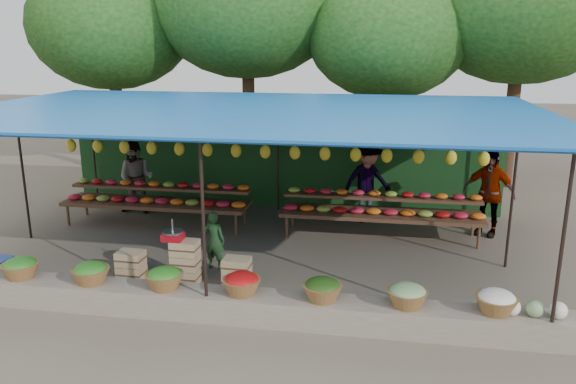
# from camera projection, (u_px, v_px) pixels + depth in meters

# --- Properties ---
(ground) EXTENTS (60.00, 60.00, 0.00)m
(ground) POSITION_uv_depth(u_px,v_px,m) (252.00, 251.00, 11.13)
(ground) COLOR brown
(ground) RESTS_ON ground
(stone_curb) EXTENTS (10.60, 0.55, 0.40)m
(stone_curb) POSITION_uv_depth(u_px,v_px,m) (210.00, 304.00, 8.46)
(stone_curb) COLOR #6E6358
(stone_curb) RESTS_ON ground
(stall_canopy) EXTENTS (10.80, 6.60, 2.82)m
(stall_canopy) POSITION_uv_depth(u_px,v_px,m) (250.00, 116.00, 10.48)
(stall_canopy) COLOR black
(stall_canopy) RESTS_ON ground
(produce_baskets) EXTENTS (8.98, 0.58, 0.34)m
(produce_baskets) POSITION_uv_depth(u_px,v_px,m) (203.00, 281.00, 8.38)
(produce_baskets) COLOR brown
(produce_baskets) RESTS_ON stone_curb
(netting_backdrop) EXTENTS (10.60, 0.06, 2.50)m
(netting_backdrop) POSITION_uv_depth(u_px,v_px,m) (280.00, 158.00, 13.80)
(netting_backdrop) COLOR #1A4A22
(netting_backdrop) RESTS_ON ground
(tree_row) EXTENTS (16.51, 5.50, 7.12)m
(tree_row) POSITION_uv_depth(u_px,v_px,m) (316.00, 16.00, 15.62)
(tree_row) COLOR #381F14
(tree_row) RESTS_ON ground
(fruit_table_left) EXTENTS (4.21, 0.95, 0.93)m
(fruit_table_left) POSITION_uv_depth(u_px,v_px,m) (157.00, 198.00, 12.65)
(fruit_table_left) COLOR #432D1B
(fruit_table_left) RESTS_ON ground
(fruit_table_right) EXTENTS (4.21, 0.95, 0.93)m
(fruit_table_right) POSITION_uv_depth(u_px,v_px,m) (381.00, 209.00, 11.85)
(fruit_table_right) COLOR #432D1B
(fruit_table_right) RESTS_ON ground
(crate_counter) EXTENTS (2.36, 0.36, 0.77)m
(crate_counter) POSITION_uv_depth(u_px,v_px,m) (184.00, 266.00, 9.59)
(crate_counter) COLOR #9F795B
(crate_counter) RESTS_ON ground
(weighing_scale) EXTENTS (0.36, 0.36, 0.38)m
(weighing_scale) POSITION_uv_depth(u_px,v_px,m) (173.00, 235.00, 9.48)
(weighing_scale) COLOR #B30E1B
(weighing_scale) RESTS_ON crate_counter
(vendor_seated) EXTENTS (0.43, 0.32, 1.09)m
(vendor_seated) POSITION_uv_depth(u_px,v_px,m) (214.00, 240.00, 10.15)
(vendor_seated) COLOR #1C3E1E
(vendor_seated) RESTS_ON ground
(customer_left) EXTENTS (0.86, 0.67, 1.76)m
(customer_left) POSITION_uv_depth(u_px,v_px,m) (136.00, 178.00, 13.36)
(customer_left) COLOR slate
(customer_left) RESTS_ON ground
(customer_mid) EXTENTS (1.40, 1.18, 1.88)m
(customer_mid) POSITION_uv_depth(u_px,v_px,m) (367.00, 182.00, 12.72)
(customer_mid) COLOR slate
(customer_mid) RESTS_ON ground
(customer_right) EXTENTS (1.18, 0.87, 1.86)m
(customer_right) POSITION_uv_depth(u_px,v_px,m) (489.00, 193.00, 11.85)
(customer_right) COLOR slate
(customer_right) RESTS_ON ground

